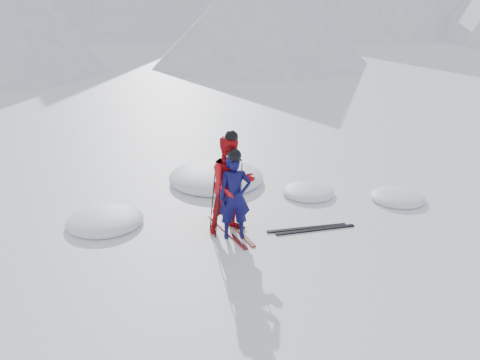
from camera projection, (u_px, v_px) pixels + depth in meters
ground at (315, 221)px, 10.78m from camera, size 160.00×160.00×0.00m
skier_blue at (235, 197)px, 9.82m from camera, size 0.74×0.63×1.73m
skier_red at (232, 185)px, 10.02m from camera, size 1.06×0.88×2.01m
pole_blue_left at (218, 211)px, 9.89m from camera, size 0.12×0.08×1.15m
pole_blue_right at (239, 203)px, 10.24m from camera, size 0.12×0.07×1.15m
pole_red_left at (213, 199)px, 10.19m from camera, size 0.13×0.10×1.34m
pole_red_right at (241, 195)px, 10.40m from camera, size 0.13×0.09×1.34m
ski_worn_left at (227, 231)px, 10.31m from camera, size 0.24×1.70×0.03m
ski_worn_right at (237, 228)px, 10.43m from camera, size 0.36×1.69×0.03m
ski_loose_a at (307, 228)px, 10.45m from camera, size 1.63×0.66×0.03m
ski_loose_b at (315, 230)px, 10.38m from camera, size 1.65×0.60×0.03m
snow_lumps at (221, 191)px, 12.37m from camera, size 7.64×5.11×0.53m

